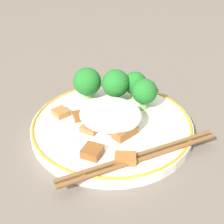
% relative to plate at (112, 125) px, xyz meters
% --- Properties ---
extents(ground_plane, '(3.00, 3.00, 0.00)m').
position_rel_plate_xyz_m(ground_plane, '(0.00, 0.00, -0.01)').
color(ground_plane, '#665B51').
extents(plate, '(0.26, 0.26, 0.02)m').
position_rel_plate_xyz_m(plate, '(0.00, 0.00, 0.00)').
color(plate, white).
rests_on(plate, ground_plane).
extents(rice_mound, '(0.10, 0.09, 0.04)m').
position_rel_plate_xyz_m(rice_mound, '(-0.00, -0.01, 0.03)').
color(rice_mound, white).
rests_on(rice_mound, plate).
extents(broccoli_back_left, '(0.04, 0.04, 0.06)m').
position_rel_plate_xyz_m(broccoli_back_left, '(0.04, 0.05, 0.04)').
color(broccoli_back_left, '#7FB756').
rests_on(broccoli_back_left, plate).
extents(broccoli_back_center, '(0.04, 0.04, 0.05)m').
position_rel_plate_xyz_m(broccoli_back_center, '(0.02, 0.09, 0.04)').
color(broccoli_back_center, '#7FB756').
rests_on(broccoli_back_center, plate).
extents(broccoli_back_right, '(0.05, 0.05, 0.06)m').
position_rel_plate_xyz_m(broccoli_back_right, '(-0.01, 0.07, 0.04)').
color(broccoli_back_right, '#7FB756').
rests_on(broccoli_back_right, plate).
extents(broccoli_mid_left, '(0.05, 0.05, 0.06)m').
position_rel_plate_xyz_m(broccoli_mid_left, '(-0.06, 0.07, 0.04)').
color(broccoli_mid_left, '#7FB756').
rests_on(broccoli_mid_left, plate).
extents(meat_near_front, '(0.03, 0.03, 0.01)m').
position_rel_plate_xyz_m(meat_near_front, '(-0.09, 0.00, 0.01)').
color(meat_near_front, '#9E6633').
rests_on(meat_near_front, plate).
extents(meat_near_left, '(0.03, 0.03, 0.01)m').
position_rel_plate_xyz_m(meat_near_left, '(-0.01, -0.09, 0.01)').
color(meat_near_left, brown).
rests_on(meat_near_left, plate).
extents(meat_near_right, '(0.04, 0.04, 0.01)m').
position_rel_plate_xyz_m(meat_near_right, '(0.03, -0.03, 0.01)').
color(meat_near_right, brown).
rests_on(meat_near_right, plate).
extents(meat_near_back, '(0.03, 0.03, 0.01)m').
position_rel_plate_xyz_m(meat_near_back, '(-0.03, -0.03, 0.01)').
color(meat_near_back, '#9E6633').
rests_on(meat_near_back, plate).
extents(meat_on_rice_edge, '(0.03, 0.03, 0.01)m').
position_rel_plate_xyz_m(meat_on_rice_edge, '(0.04, -0.09, 0.01)').
color(meat_on_rice_edge, '#995B28').
rests_on(meat_on_rice_edge, plate).
extents(meat_mid_left, '(0.04, 0.03, 0.01)m').
position_rel_plate_xyz_m(meat_mid_left, '(-0.05, 0.00, 0.01)').
color(meat_mid_left, brown).
rests_on(meat_mid_left, plate).
extents(meat_mid_right, '(0.03, 0.03, 0.01)m').
position_rel_plate_xyz_m(meat_mid_right, '(0.01, 0.02, 0.01)').
color(meat_mid_right, '#9E6633').
rests_on(meat_mid_right, plate).
extents(chopsticks, '(0.20, 0.17, 0.01)m').
position_rel_plate_xyz_m(chopsticks, '(0.06, -0.08, 0.01)').
color(chopsticks, brown).
rests_on(chopsticks, plate).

